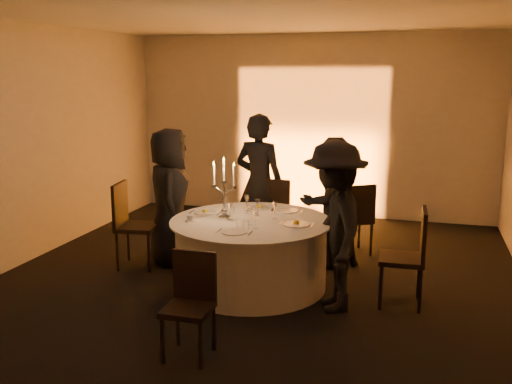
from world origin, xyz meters
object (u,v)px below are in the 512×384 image
(chair_back_right, at_px, (356,215))
(coffee_cup, at_px, (190,219))
(guest_back_right, at_px, (330,203))
(chair_right, at_px, (411,251))
(candelabra, at_px, (224,197))
(banquet_table, at_px, (251,253))
(chair_left, at_px, (130,220))
(guest_back_left, at_px, (259,184))
(chair_front, at_px, (191,298))
(guest_right, at_px, (334,226))
(chair_back_left, at_px, (276,210))
(guest_left, at_px, (170,197))

(chair_back_right, distance_m, coffee_cup, 2.37)
(guest_back_right, bearing_deg, chair_right, 96.96)
(chair_right, height_order, candelabra, candelabra)
(banquet_table, relative_size, chair_left, 1.70)
(chair_right, relative_size, guest_back_left, 0.55)
(chair_front, xyz_separation_m, guest_back_right, (0.77, 2.58, 0.31))
(chair_right, height_order, guest_right, guest_right)
(guest_back_right, bearing_deg, candelabra, 3.75)
(chair_right, bearing_deg, coffee_cup, -88.03)
(guest_back_left, height_order, coffee_cup, guest_back_left)
(chair_left, xyz_separation_m, chair_back_left, (1.58, 1.06, -0.02))
(guest_back_left, bearing_deg, chair_left, 48.23)
(banquet_table, distance_m, guest_left, 1.38)
(chair_front, bearing_deg, chair_left, 128.82)
(chair_front, bearing_deg, chair_right, 40.60)
(guest_back_right, bearing_deg, banquet_table, 14.20)
(guest_back_left, bearing_deg, guest_back_right, 174.37)
(guest_back_right, relative_size, coffee_cup, 14.71)
(chair_back_left, height_order, guest_back_right, guest_back_right)
(chair_back_left, bearing_deg, guest_right, 123.55)
(guest_right, height_order, coffee_cup, guest_right)
(chair_back_left, relative_size, chair_front, 1.14)
(chair_back_left, height_order, coffee_cup, chair_back_left)
(chair_left, height_order, guest_left, guest_left)
(chair_left, xyz_separation_m, guest_back_right, (2.36, 0.70, 0.21))
(chair_front, height_order, guest_back_right, guest_back_right)
(chair_back_left, relative_size, coffee_cup, 9.25)
(candelabra, bearing_deg, chair_right, -1.85)
(chair_front, relative_size, guest_left, 0.52)
(chair_back_left, xyz_separation_m, coffee_cup, (-0.59, -1.52, 0.22))
(chair_left, bearing_deg, coffee_cup, -124.08)
(chair_back_left, bearing_deg, coffee_cup, 70.62)
(chair_right, xyz_separation_m, candelabra, (-2.04, 0.07, 0.43))
(chair_left, relative_size, guest_left, 0.62)
(chair_back_left, xyz_separation_m, chair_right, (1.77, -1.35, 0.01))
(chair_right, xyz_separation_m, guest_left, (-2.92, 0.55, 0.27))
(guest_right, bearing_deg, chair_back_right, 159.31)
(guest_right, xyz_separation_m, candelabra, (-1.29, 0.36, 0.15))
(banquet_table, height_order, guest_left, guest_left)
(chair_left, bearing_deg, guest_left, -68.78)
(banquet_table, bearing_deg, guest_right, -19.92)
(guest_right, relative_size, candelabra, 2.48)
(chair_back_right, relative_size, guest_back_right, 0.59)
(banquet_table, relative_size, chair_back_left, 1.77)
(chair_front, relative_size, guest_right, 0.51)
(chair_left, xyz_separation_m, guest_back_left, (1.37, 1.01, 0.33))
(guest_back_right, bearing_deg, coffee_cup, 2.61)
(guest_back_left, xyz_separation_m, candelabra, (-0.06, -1.24, 0.08))
(chair_left, height_order, guest_back_left, guest_back_left)
(banquet_table, bearing_deg, chair_back_left, 91.98)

